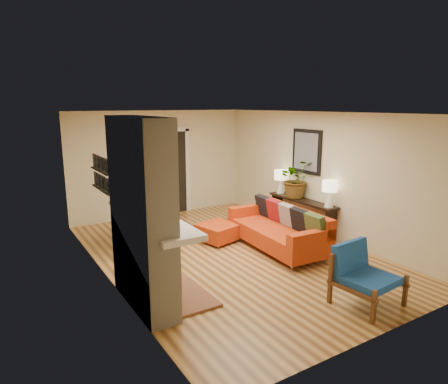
% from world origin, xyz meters
% --- Properties ---
extents(room_shell, '(6.50, 6.50, 6.50)m').
position_xyz_m(room_shell, '(0.60, 2.63, 1.24)').
color(room_shell, tan).
rests_on(room_shell, ground).
extents(fireplace, '(1.09, 1.68, 2.60)m').
position_xyz_m(fireplace, '(-2.00, -1.00, 1.24)').
color(fireplace, white).
rests_on(fireplace, ground).
extents(sofa, '(1.08, 2.26, 0.87)m').
position_xyz_m(sofa, '(1.02, -0.24, 0.38)').
color(sofa, silver).
rests_on(sofa, ground).
extents(ottoman, '(0.86, 0.86, 0.36)m').
position_xyz_m(ottoman, '(0.17, 0.71, 0.21)').
color(ottoman, silver).
rests_on(ottoman, ground).
extents(blue_chair, '(0.87, 0.85, 0.84)m').
position_xyz_m(blue_chair, '(0.58, -2.54, 0.45)').
color(blue_chair, brown).
rests_on(blue_chair, ground).
extents(dining_table, '(0.80, 1.92, 1.04)m').
position_xyz_m(dining_table, '(-1.24, 1.27, 0.68)').
color(dining_table, brown).
rests_on(dining_table, ground).
extents(console_table, '(0.34, 1.85, 0.72)m').
position_xyz_m(console_table, '(2.07, 0.31, 0.58)').
color(console_table, black).
rests_on(console_table, ground).
extents(lamp_near, '(0.30, 0.30, 0.54)m').
position_xyz_m(lamp_near, '(2.07, -0.46, 1.06)').
color(lamp_near, white).
rests_on(lamp_near, console_table).
extents(lamp_far, '(0.30, 0.30, 0.54)m').
position_xyz_m(lamp_far, '(2.07, 1.06, 1.06)').
color(lamp_far, white).
rests_on(lamp_far, console_table).
extents(houseplant, '(0.89, 0.82, 0.85)m').
position_xyz_m(houseplant, '(2.06, 0.52, 1.15)').
color(houseplant, '#1E5919').
rests_on(houseplant, console_table).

